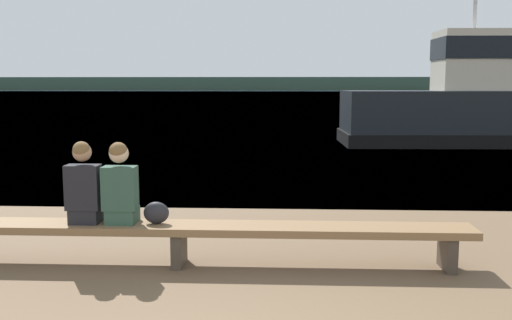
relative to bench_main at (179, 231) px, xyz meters
name	(u,v)px	position (x,y,z in m)	size (l,w,h in m)	color
water_surface	(281,93)	(0.60, 123.04, -0.40)	(240.00, 240.00, 0.00)	#426B8E
far_shoreline	(282,84)	(0.60, 176.52, 1.67)	(600.00, 12.00, 4.14)	#2D3D2D
bench_main	(179,231)	(0.00, 0.00, 0.00)	(6.73, 0.50, 0.49)	brown
person_left	(84,186)	(-1.09, 0.00, 0.52)	(0.38, 0.36, 0.96)	black
person_right	(120,186)	(-0.67, -0.01, 0.52)	(0.38, 0.36, 0.95)	#2D4C3D
shopping_bag	(156,213)	(-0.26, 0.01, 0.21)	(0.30, 0.16, 0.26)	#232328
tugboat_red	(469,109)	(7.59, 13.69, 0.83)	(8.60, 3.28, 6.58)	black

